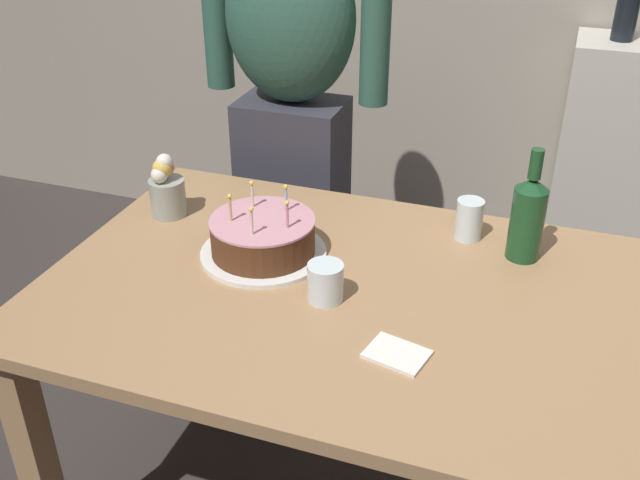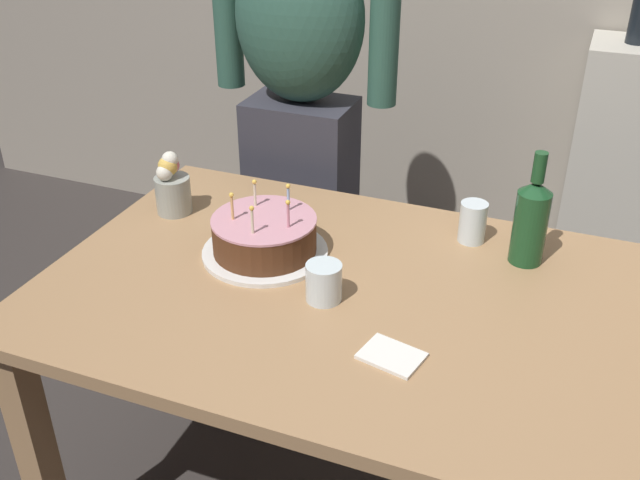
# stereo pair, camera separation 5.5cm
# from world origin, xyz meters

# --- Properties ---
(dining_table) EXTENTS (1.50, 0.96, 0.74)m
(dining_table) POSITION_xyz_m (0.00, 0.00, 0.64)
(dining_table) COLOR #A37A51
(dining_table) RESTS_ON ground_plane
(birthday_cake) EXTENTS (0.32, 0.32, 0.17)m
(birthday_cake) POSITION_xyz_m (-0.28, 0.08, 0.79)
(birthday_cake) COLOR white
(birthday_cake) RESTS_ON dining_table
(water_glass_near) EXTENTS (0.07, 0.07, 0.11)m
(water_glass_near) POSITION_xyz_m (0.19, 0.34, 0.79)
(water_glass_near) COLOR silver
(water_glass_near) RESTS_ON dining_table
(water_glass_far) EXTENTS (0.08, 0.08, 0.09)m
(water_glass_far) POSITION_xyz_m (-0.07, -0.06, 0.79)
(water_glass_far) COLOR silver
(water_glass_far) RESTS_ON dining_table
(wine_bottle) EXTENTS (0.08, 0.08, 0.29)m
(wine_bottle) POSITION_xyz_m (0.34, 0.28, 0.86)
(wine_bottle) COLOR #194723
(wine_bottle) RESTS_ON dining_table
(napkin_stack) EXTENTS (0.14, 0.12, 0.01)m
(napkin_stack) POSITION_xyz_m (0.14, -0.20, 0.74)
(napkin_stack) COLOR white
(napkin_stack) RESTS_ON dining_table
(flower_vase) EXTENTS (0.10, 0.10, 0.18)m
(flower_vase) POSITION_xyz_m (-0.61, 0.19, 0.82)
(flower_vase) COLOR #999E93
(flower_vase) RESTS_ON dining_table
(person_man_bearded) EXTENTS (0.61, 0.27, 1.66)m
(person_man_bearded) POSITION_xyz_m (-0.45, 0.71, 0.87)
(person_man_bearded) COLOR #33333D
(person_man_bearded) RESTS_ON ground_plane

